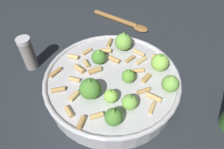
# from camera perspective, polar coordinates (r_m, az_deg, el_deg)

# --- Properties ---
(ground_plane) EXTENTS (2.40, 2.40, 0.00)m
(ground_plane) POSITION_cam_1_polar(r_m,az_deg,el_deg) (0.54, -0.00, -4.50)
(ground_plane) COLOR #23282D
(cooking_pan) EXTENTS (0.32, 0.32, 0.11)m
(cooking_pan) POSITION_cam_1_polar(r_m,az_deg,el_deg) (0.51, 0.25, -2.13)
(cooking_pan) COLOR #B7B7BC
(cooking_pan) RESTS_ON ground
(pepper_shaker) EXTENTS (0.04, 0.04, 0.10)m
(pepper_shaker) POSITION_cam_1_polar(r_m,az_deg,el_deg) (0.61, -21.59, 5.32)
(pepper_shaker) COLOR gray
(pepper_shaker) RESTS_ON ground
(wooden_spoon) EXTENTS (0.21, 0.09, 0.02)m
(wooden_spoon) POSITION_cam_1_polar(r_m,az_deg,el_deg) (0.76, 3.15, 13.90)
(wooden_spoon) COLOR olive
(wooden_spoon) RESTS_ON ground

